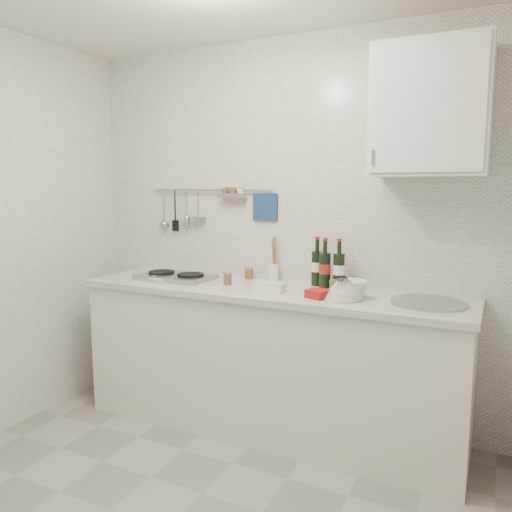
{
  "coord_description": "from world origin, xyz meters",
  "views": [
    {
      "loc": [
        1.28,
        -1.66,
        1.55
      ],
      "look_at": [
        0.01,
        0.9,
        1.15
      ],
      "focal_mm": 35.0,
      "sensor_mm": 36.0,
      "label": 1
    }
  ],
  "objects": [
    {
      "name": "strawberry_punnet",
      "position": [
        0.37,
        0.97,
        0.94
      ],
      "size": [
        0.15,
        0.15,
        0.05
      ],
      "primitive_type": "cube",
      "rotation": [
        0.0,
        0.0,
        -0.38
      ],
      "color": "red",
      "rests_on": "counter"
    },
    {
      "name": "jar_b",
      "position": [
        0.5,
        1.31,
        0.95
      ],
      "size": [
        0.06,
        0.06,
        0.06
      ],
      "rotation": [
        0.0,
        0.0,
        -0.03
      ],
      "color": "brown",
      "rests_on": "counter"
    },
    {
      "name": "jar_a",
      "position": [
        -0.25,
        1.32,
        0.96
      ],
      "size": [
        0.06,
        0.06,
        0.08
      ],
      "rotation": [
        0.0,
        0.0,
        0.04
      ],
      "color": "brown",
      "rests_on": "counter"
    },
    {
      "name": "counter",
      "position": [
        0.01,
        1.1,
        0.43
      ],
      "size": [
        2.44,
        0.64,
        0.96
      ],
      "color": "silver",
      "rests_on": "floor"
    },
    {
      "name": "butter_dish",
      "position": [
        0.05,
        1.01,
        0.95
      ],
      "size": [
        0.19,
        0.1,
        0.06
      ],
      "primitive_type": "cube",
      "rotation": [
        0.0,
        0.0,
        -0.03
      ],
      "color": "white",
      "rests_on": "counter"
    },
    {
      "name": "wall_cabinet",
      "position": [
        0.9,
        1.22,
        1.95
      ],
      "size": [
        0.6,
        0.38,
        0.7
      ],
      "color": "silver",
      "rests_on": "back_wall"
    },
    {
      "name": "jar_d",
      "position": [
        -0.28,
        1.08,
        0.96
      ],
      "size": [
        0.06,
        0.06,
        0.08
      ],
      "rotation": [
        0.0,
        0.0,
        -0.35
      ],
      "color": "brown",
      "rests_on": "counter"
    },
    {
      "name": "utensil_crock",
      "position": [
        -0.08,
        1.35,
        0.99
      ],
      "size": [
        0.07,
        0.07,
        0.3
      ],
      "rotation": [
        0.0,
        0.0,
        0.37
      ],
      "color": "white",
      "rests_on": "counter"
    },
    {
      "name": "plate_stack_sink",
      "position": [
        0.53,
        1.02,
        0.97
      ],
      "size": [
        0.24,
        0.22,
        0.11
      ],
      "rotation": [
        0.0,
        0.0,
        0.13
      ],
      "color": "white",
      "rests_on": "counter"
    },
    {
      "name": "wall_rail",
      "position": [
        -0.6,
        1.37,
        1.43
      ],
      "size": [
        0.98,
        0.09,
        0.34
      ],
      "color": "#93969B",
      "rests_on": "back_wall"
    },
    {
      "name": "jar_c",
      "position": [
        0.41,
        1.16,
        0.96
      ],
      "size": [
        0.06,
        0.06,
        0.07
      ],
      "rotation": [
        0.0,
        0.0,
        -0.1
      ],
      "color": "brown",
      "rests_on": "counter"
    },
    {
      "name": "back_wall",
      "position": [
        0.0,
        1.4,
        1.25
      ],
      "size": [
        3.0,
        0.02,
        2.5
      ],
      "primitive_type": "cube",
      "color": "silver",
      "rests_on": "floor"
    },
    {
      "name": "wine_bottles",
      "position": [
        0.32,
        1.28,
        1.07
      ],
      "size": [
        0.23,
        0.13,
        0.31
      ],
      "rotation": [
        0.0,
        0.0,
        -0.3
      ],
      "color": "black",
      "rests_on": "counter"
    },
    {
      "name": "plate_stack_hob",
      "position": [
        -0.75,
        1.05,
        0.93
      ],
      "size": [
        0.27,
        0.26,
        0.02
      ],
      "rotation": [
        0.0,
        0.0,
        0.03
      ],
      "color": "#4867A4",
      "rests_on": "counter"
    }
  ]
}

